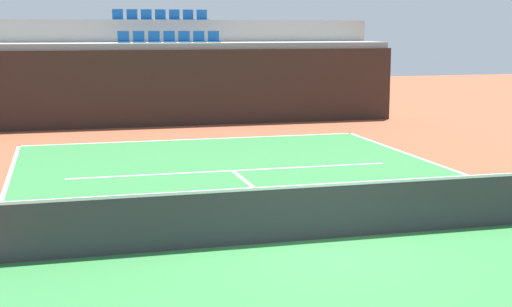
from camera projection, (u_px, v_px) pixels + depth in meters
name	position (u px, v px, depth m)	size (l,w,h in m)	color
ground_plane	(317.00, 240.00, 12.68)	(80.00, 80.00, 0.00)	brown
court_surface	(317.00, 240.00, 12.68)	(11.00, 24.00, 0.01)	#2D7238
baseline_far	(194.00, 139.00, 24.06)	(11.00, 0.10, 0.00)	white
service_line_far	(233.00, 171.00, 18.77)	(8.26, 0.10, 0.00)	white
centre_service_line	(267.00, 198.00, 15.72)	(0.10, 6.40, 0.00)	white
back_wall	(176.00, 88.00, 27.29)	(17.05, 0.30, 2.81)	black
stands_tier_lower	(171.00, 82.00, 28.56)	(17.05, 2.40, 3.04)	#9E9E99
stands_tier_upper	(162.00, 68.00, 30.77)	(17.05, 2.40, 3.91)	#9E9E99
seating_row_lower	(170.00, 39.00, 28.37)	(3.93, 0.44, 0.44)	#145193
seating_row_upper	(161.00, 17.00, 30.51)	(3.93, 0.44, 0.44)	#145193
tennis_net	(318.00, 211.00, 12.59)	(11.08, 0.08, 1.07)	black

